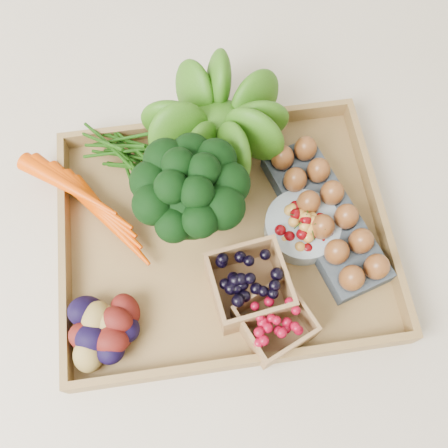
{
  "coord_description": "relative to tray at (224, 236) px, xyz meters",
  "views": [
    {
      "loc": [
        -0.05,
        -0.32,
        0.81
      ],
      "look_at": [
        0.0,
        0.0,
        0.06
      ],
      "focal_mm": 40.0,
      "sensor_mm": 36.0,
      "label": 1
    }
  ],
  "objects": [
    {
      "name": "potatoes",
      "position": [
        -0.21,
        -0.14,
        0.05
      ],
      "size": [
        0.14,
        0.14,
        0.08
      ],
      "primitive_type": null,
      "color": "#460E0B",
      "rests_on": "tray"
    },
    {
      "name": "carrots",
      "position": [
        -0.22,
        0.08,
        0.03
      ],
      "size": [
        0.22,
        0.16,
        0.05
      ],
      "primitive_type": null,
      "color": "#E74400",
      "rests_on": "tray"
    },
    {
      "name": "tray",
      "position": [
        0.0,
        0.0,
        0.0
      ],
      "size": [
        0.55,
        0.45,
        0.01
      ],
      "primitive_type": "cube",
      "color": "olive",
      "rests_on": "ground"
    },
    {
      "name": "cherry_bowl",
      "position": [
        0.13,
        -0.01,
        0.02
      ],
      "size": [
        0.13,
        0.13,
        0.03
      ],
      "primitive_type": "cylinder",
      "color": "#8C9EA5",
      "rests_on": "tray"
    },
    {
      "name": "punnet_blackberry",
      "position": [
        0.02,
        -0.11,
        0.05
      ],
      "size": [
        0.13,
        0.13,
        0.08
      ],
      "primitive_type": "cube",
      "rotation": [
        0.0,
        0.0,
        0.13
      ],
      "color": "black",
      "rests_on": "tray"
    },
    {
      "name": "broccoli",
      "position": [
        -0.05,
        0.03,
        0.08
      ],
      "size": [
        0.18,
        0.18,
        0.14
      ],
      "primitive_type": null,
      "color": "black",
      "rests_on": "tray"
    },
    {
      "name": "egg_carton",
      "position": [
        0.17,
        0.0,
        0.02
      ],
      "size": [
        0.18,
        0.3,
        0.03
      ],
      "primitive_type": "cube",
      "rotation": [
        0.0,
        0.0,
        0.28
      ],
      "color": "#3C454D",
      "rests_on": "tray"
    },
    {
      "name": "punnet_raspberry",
      "position": [
        0.05,
        -0.17,
        0.04
      ],
      "size": [
        0.13,
        0.13,
        0.07
      ],
      "primitive_type": "cube",
      "rotation": [
        0.0,
        0.0,
        0.41
      ],
      "color": "maroon",
      "rests_on": "tray"
    },
    {
      "name": "lettuce",
      "position": [
        0.02,
        0.18,
        0.09
      ],
      "size": [
        0.17,
        0.17,
        0.17
      ],
      "primitive_type": "sphere",
      "color": "#214E0C",
      "rests_on": "tray"
    },
    {
      "name": "ground",
      "position": [
        0.0,
        0.0,
        -0.01
      ],
      "size": [
        4.0,
        4.0,
        0.0
      ],
      "primitive_type": "plane",
      "color": "beige",
      "rests_on": "ground"
    }
  ]
}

